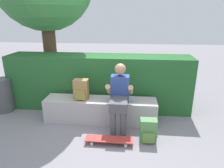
{
  "coord_description": "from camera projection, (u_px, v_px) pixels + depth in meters",
  "views": [
    {
      "loc": [
        0.59,
        -3.28,
        2.06
      ],
      "look_at": [
        0.22,
        0.5,
        0.75
      ],
      "focal_mm": 32.54,
      "sensor_mm": 36.0,
      "label": 1
    }
  ],
  "objects": [
    {
      "name": "person_skater",
      "position": [
        119.0,
        95.0,
        3.71
      ],
      "size": [
        0.49,
        0.62,
        1.22
      ],
      "color": "#2D4793",
      "rests_on": "ground"
    },
    {
      "name": "skateboard_near_person",
      "position": [
        109.0,
        139.0,
        3.4
      ],
      "size": [
        0.8,
        0.2,
        0.09
      ],
      "color": "#BC3833",
      "rests_on": "ground"
    },
    {
      "name": "backpack_on_bench",
      "position": [
        81.0,
        90.0,
        3.98
      ],
      "size": [
        0.28,
        0.23,
        0.4
      ],
      "color": "#A37A47",
      "rests_on": "bench_main"
    },
    {
      "name": "trash_bin",
      "position": [
        3.0,
        95.0,
        4.49
      ],
      "size": [
        0.4,
        0.4,
        0.74
      ],
      "color": "#4C4C51",
      "rests_on": "ground"
    },
    {
      "name": "ground_plane",
      "position": [
        98.0,
        130.0,
        3.81
      ],
      "size": [
        24.0,
        24.0,
        0.0
      ],
      "primitive_type": "plane",
      "color": "gray"
    },
    {
      "name": "hedge_row",
      "position": [
        99.0,
        82.0,
        4.6
      ],
      "size": [
        4.03,
        0.67,
        1.22
      ],
      "color": "#245C2A",
      "rests_on": "ground"
    },
    {
      "name": "backpack_on_ground",
      "position": [
        148.0,
        131.0,
        3.44
      ],
      "size": [
        0.28,
        0.23,
        0.4
      ],
      "color": "#51894C",
      "rests_on": "ground"
    },
    {
      "name": "bench_main",
      "position": [
        100.0,
        110.0,
        4.09
      ],
      "size": [
        2.22,
        0.46,
        0.47
      ],
      "color": "#B4ACAC",
      "rests_on": "ground"
    }
  ]
}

